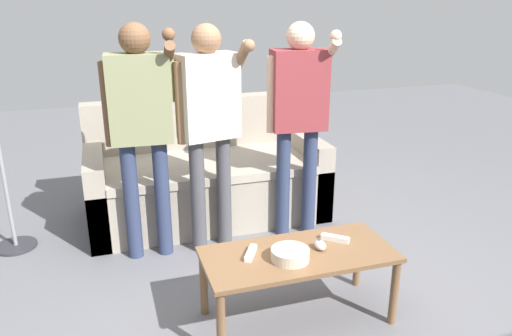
# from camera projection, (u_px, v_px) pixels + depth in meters

# --- Properties ---
(ground_plane) EXTENTS (12.00, 12.00, 0.00)m
(ground_plane) POSITION_uv_depth(u_px,v_px,m) (287.00, 297.00, 2.90)
(ground_plane) COLOR slate
(couch) EXTENTS (1.81, 0.91, 0.89)m
(couch) POSITION_uv_depth(u_px,v_px,m) (205.00, 177.00, 3.96)
(couch) COLOR #9E9384
(couch) RESTS_ON ground
(coffee_table) EXTENTS (1.01, 0.46, 0.40)m
(coffee_table) POSITION_uv_depth(u_px,v_px,m) (298.00, 261.00, 2.61)
(coffee_table) COLOR brown
(coffee_table) RESTS_ON ground
(snack_bowl) EXTENTS (0.20, 0.20, 0.06)m
(snack_bowl) POSITION_uv_depth(u_px,v_px,m) (290.00, 255.00, 2.51)
(snack_bowl) COLOR beige
(snack_bowl) RESTS_ON coffee_table
(game_remote_nunchuk) EXTENTS (0.06, 0.09, 0.05)m
(game_remote_nunchuk) POSITION_uv_depth(u_px,v_px,m) (320.00, 245.00, 2.62)
(game_remote_nunchuk) COLOR white
(game_remote_nunchuk) RESTS_ON coffee_table
(player_left) EXTENTS (0.45, 0.31, 1.54)m
(player_left) POSITION_uv_depth(u_px,v_px,m) (141.00, 117.00, 3.08)
(player_left) COLOR #2D3856
(player_left) RESTS_ON ground
(player_center) EXTENTS (0.49, 0.33, 1.53)m
(player_center) POSITION_uv_depth(u_px,v_px,m) (209.00, 114.00, 3.19)
(player_center) COLOR #47474C
(player_center) RESTS_ON ground
(player_right) EXTENTS (0.45, 0.34, 1.53)m
(player_right) POSITION_uv_depth(u_px,v_px,m) (299.00, 106.00, 3.39)
(player_right) COLOR #2D3856
(player_right) RESTS_ON ground
(game_remote_wand_near) EXTENTS (0.14, 0.13, 0.03)m
(game_remote_wand_near) POSITION_uv_depth(u_px,v_px,m) (335.00, 238.00, 2.71)
(game_remote_wand_near) COLOR white
(game_remote_wand_near) RESTS_ON coffee_table
(game_remote_wand_far) EXTENTS (0.11, 0.15, 0.03)m
(game_remote_wand_far) POSITION_uv_depth(u_px,v_px,m) (251.00, 253.00, 2.55)
(game_remote_wand_far) COLOR white
(game_remote_wand_far) RESTS_ON coffee_table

